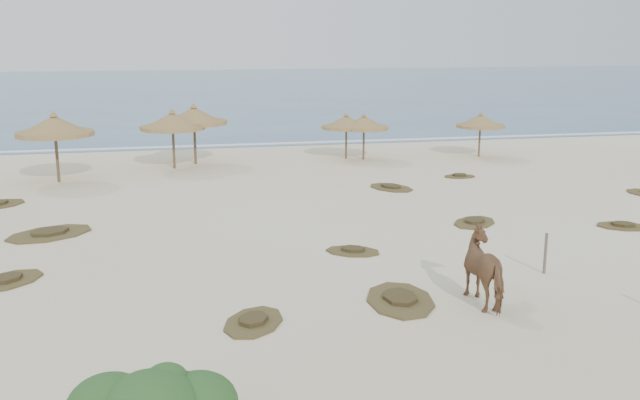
{
  "coord_description": "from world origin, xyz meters",
  "views": [
    {
      "loc": [
        -5.95,
        -17.04,
        6.49
      ],
      "look_at": [
        -1.26,
        5.0,
        1.28
      ],
      "focal_mm": 40.0,
      "sensor_mm": 36.0,
      "label": 1
    }
  ],
  "objects": [
    {
      "name": "ground",
      "position": [
        0.0,
        0.0,
        0.0
      ],
      "size": [
        160.0,
        160.0,
        0.0
      ],
      "primitive_type": "plane",
      "color": "beige",
      "rests_on": "ground"
    },
    {
      "name": "scrub_9",
      "position": [
        -0.49,
        -1.01,
        0.05
      ],
      "size": [
        2.06,
        2.83,
        0.16
      ],
      "rotation": [
        0.0,
        0.0,
        1.42
      ],
      "color": "brown",
      "rests_on": "ground"
    },
    {
      "name": "scrub_0",
      "position": [
        -10.47,
        2.56,
        0.05
      ],
      "size": [
        2.53,
        2.52,
        0.16
      ],
      "rotation": [
        0.0,
        0.0,
        0.78
      ],
      "color": "brown",
      "rests_on": "ground"
    },
    {
      "name": "scrub_1",
      "position": [
        -10.03,
        7.27,
        0.05
      ],
      "size": [
        3.46,
        3.12,
        0.16
      ],
      "rotation": [
        0.0,
        0.0,
        0.55
      ],
      "color": "brown",
      "rests_on": "ground"
    },
    {
      "name": "scrub_11",
      "position": [
        -4.25,
        -1.66,
        0.05
      ],
      "size": [
        2.04,
        2.34,
        0.16
      ],
      "rotation": [
        0.0,
        0.0,
        1.1
      ],
      "color": "brown",
      "rests_on": "ground"
    },
    {
      "name": "palapa_5",
      "position": [
        10.65,
        19.01,
        1.92
      ],
      "size": [
        3.36,
        3.36,
        2.47
      ],
      "rotation": [
        0.0,
        0.0,
        -0.34
      ],
      "color": "brown",
      "rests_on": "ground"
    },
    {
      "name": "scrub_10",
      "position": [
        7.31,
        13.75,
        0.05
      ],
      "size": [
        1.55,
        1.07,
        0.16
      ],
      "rotation": [
        0.0,
        0.0,
        3.07
      ],
      "color": "brown",
      "rests_on": "ground"
    },
    {
      "name": "scrub_4",
      "position": [
        9.33,
        4.14,
        0.05
      ],
      "size": [
        2.12,
        1.81,
        0.16
      ],
      "rotation": [
        0.0,
        0.0,
        2.72
      ],
      "color": "brown",
      "rests_on": "ground"
    },
    {
      "name": "palapa_2",
      "position": [
        -4.69,
        19.94,
        2.45
      ],
      "size": [
        4.24,
        4.24,
        3.15
      ],
      "rotation": [
        0.0,
        0.0,
        -0.31
      ],
      "color": "brown",
      "rests_on": "ground"
    },
    {
      "name": "fence_post_far",
      "position": [
        4.14,
        0.21,
        0.58
      ],
      "size": [
        0.1,
        0.1,
        1.17
      ],
      "primitive_type": "cylinder",
      "rotation": [
        0.0,
        0.0,
        0.19
      ],
      "color": "brown",
      "rests_on": "ground"
    },
    {
      "name": "ocean",
      "position": [
        0.0,
        75.0,
        0.0
      ],
      "size": [
        200.0,
        100.0,
        0.01
      ],
      "primitive_type": "cube",
      "color": "#28547A",
      "rests_on": "ground"
    },
    {
      "name": "horse",
      "position": [
        1.59,
        -1.58,
        0.9
      ],
      "size": [
        1.1,
        2.19,
        1.81
      ],
      "primitive_type": "imported",
      "rotation": [
        0.0,
        0.0,
        3.2
      ],
      "color": "brown",
      "rests_on": "ground"
    },
    {
      "name": "scrub_7",
      "position": [
        3.39,
        11.98,
        0.05
      ],
      "size": [
        2.32,
        2.61,
        0.16
      ],
      "rotation": [
        0.0,
        0.0,
        2.09
      ],
      "color": "brown",
      "rests_on": "ground"
    },
    {
      "name": "scrub_2",
      "position": [
        -0.61,
        3.24,
        0.05
      ],
      "size": [
        2.01,
        1.75,
        0.16
      ],
      "rotation": [
        0.0,
        0.0,
        2.67
      ],
      "color": "brown",
      "rests_on": "ground"
    },
    {
      "name": "foam_line",
      "position": [
        0.0,
        26.0,
        0.0
      ],
      "size": [
        70.0,
        0.6,
        0.01
      ],
      "primitive_type": "cube",
      "color": "white",
      "rests_on": "ground"
    },
    {
      "name": "scrub_3",
      "position": [
        4.48,
        5.68,
        0.05
      ],
      "size": [
        2.35,
        2.33,
        0.16
      ],
      "rotation": [
        0.0,
        0.0,
        0.77
      ],
      "color": "brown",
      "rests_on": "ground"
    },
    {
      "name": "palapa_3",
      "position": [
        4.2,
        19.45,
        1.94
      ],
      "size": [
        3.29,
        3.29,
        2.5
      ],
      "rotation": [
        0.0,
        0.0,
        -0.27
      ],
      "color": "brown",
      "rests_on": "ground"
    },
    {
      "name": "palapa_1",
      "position": [
        -5.78,
        18.85,
        2.32
      ],
      "size": [
        3.73,
        3.73,
        3.0
      ],
      "rotation": [
        0.0,
        0.0,
        0.18
      ],
      "color": "brown",
      "rests_on": "ground"
    },
    {
      "name": "palapa_0",
      "position": [
        -10.97,
        16.51,
        2.51
      ],
      "size": [
        4.2,
        4.2,
        3.23
      ],
      "rotation": [
        0.0,
        0.0,
        -0.25
      ],
      "color": "brown",
      "rests_on": "ground"
    },
    {
      "name": "palapa_4",
      "position": [
        3.34,
        19.9,
        1.94
      ],
      "size": [
        2.72,
        2.72,
        2.5
      ],
      "rotation": [
        0.0,
        0.0,
        -0.02
      ],
      "color": "brown",
      "rests_on": "ground"
    }
  ]
}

